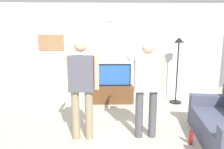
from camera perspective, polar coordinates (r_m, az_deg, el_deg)
back_wall at (r=5.86m, az=-0.47°, el=6.13°), size 6.40×0.10×2.70m
tv_stand at (r=5.72m, az=-0.20°, el=-5.44°), size 1.20×0.53×0.46m
television at (r=5.64m, az=-0.21°, el=-0.13°), size 1.08×0.07×0.60m
wall_clock at (r=5.80m, az=-0.27°, el=15.67°), size 0.24×0.03×0.24m
framed_picture at (r=5.99m, az=-16.63°, el=8.54°), size 0.71×0.04×0.44m
floor_lamp at (r=5.72m, az=17.97°, el=4.76°), size 0.32×0.32×1.78m
person_standing_nearer_lamp at (r=3.57m, az=-8.51°, el=-2.63°), size 0.61×0.78×1.77m
person_standing_nearer_couch at (r=3.65m, az=9.66°, el=-2.70°), size 0.62×0.78×1.73m
beverage_bottle at (r=3.88m, az=21.13°, el=-16.13°), size 0.07×0.07×0.30m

